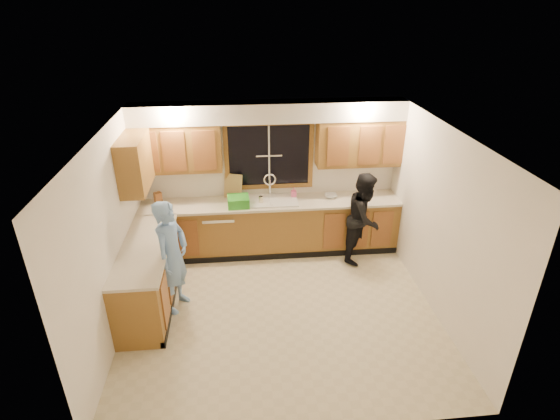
{
  "coord_description": "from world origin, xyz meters",
  "views": [
    {
      "loc": [
        -0.49,
        -4.8,
        3.92
      ],
      "look_at": [
        0.05,
        0.65,
        1.23
      ],
      "focal_mm": 28.0,
      "sensor_mm": 36.0,
      "label": 1
    }
  ],
  "objects_px": {
    "dishwasher": "(220,232)",
    "stove": "(141,302)",
    "woman": "(364,218)",
    "bowl": "(331,196)",
    "knife_block": "(158,198)",
    "dish_crate": "(238,201)",
    "man": "(172,257)",
    "soap_bottle": "(294,193)",
    "sink": "(271,204)"
  },
  "relations": [
    {
      "from": "dishwasher",
      "to": "stove",
      "type": "xyz_separation_m",
      "value": [
        -0.95,
        -1.81,
        0.04
      ]
    },
    {
      "from": "woman",
      "to": "bowl",
      "type": "distance_m",
      "value": 0.67
    },
    {
      "from": "knife_block",
      "to": "dish_crate",
      "type": "bearing_deg",
      "value": -41.71
    },
    {
      "from": "man",
      "to": "bowl",
      "type": "bearing_deg",
      "value": -36.04
    },
    {
      "from": "dishwasher",
      "to": "dish_crate",
      "type": "distance_m",
      "value": 0.68
    },
    {
      "from": "knife_block",
      "to": "bowl",
      "type": "relative_size",
      "value": 0.96
    },
    {
      "from": "man",
      "to": "dish_crate",
      "type": "xyz_separation_m",
      "value": [
        0.9,
        1.25,
        0.19
      ]
    },
    {
      "from": "knife_block",
      "to": "soap_bottle",
      "type": "relative_size",
      "value": 1.1
    },
    {
      "from": "woman",
      "to": "bowl",
      "type": "bearing_deg",
      "value": 83.33
    },
    {
      "from": "stove",
      "to": "bowl",
      "type": "relative_size",
      "value": 4.34
    },
    {
      "from": "bowl",
      "to": "sink",
      "type": "bearing_deg",
      "value": -176.92
    },
    {
      "from": "sink",
      "to": "dish_crate",
      "type": "height_order",
      "value": "sink"
    },
    {
      "from": "dish_crate",
      "to": "soap_bottle",
      "type": "distance_m",
      "value": 0.94
    },
    {
      "from": "stove",
      "to": "dish_crate",
      "type": "xyz_separation_m",
      "value": [
        1.27,
        1.7,
        0.55
      ]
    },
    {
      "from": "sink",
      "to": "dish_crate",
      "type": "xyz_separation_m",
      "value": [
        -0.53,
        -0.12,
        0.13
      ]
    },
    {
      "from": "man",
      "to": "knife_block",
      "type": "height_order",
      "value": "man"
    },
    {
      "from": "bowl",
      "to": "soap_bottle",
      "type": "bearing_deg",
      "value": 175.67
    },
    {
      "from": "dishwasher",
      "to": "knife_block",
      "type": "bearing_deg",
      "value": 174.54
    },
    {
      "from": "dishwasher",
      "to": "bowl",
      "type": "relative_size",
      "value": 3.95
    },
    {
      "from": "knife_block",
      "to": "dish_crate",
      "type": "height_order",
      "value": "knife_block"
    },
    {
      "from": "sink",
      "to": "stove",
      "type": "distance_m",
      "value": 2.6
    },
    {
      "from": "stove",
      "to": "soap_bottle",
      "type": "bearing_deg",
      "value": 41.36
    },
    {
      "from": "dish_crate",
      "to": "bowl",
      "type": "distance_m",
      "value": 1.53
    },
    {
      "from": "man",
      "to": "stove",
      "type": "bearing_deg",
      "value": 164.31
    },
    {
      "from": "sink",
      "to": "man",
      "type": "xyz_separation_m",
      "value": [
        -1.43,
        -1.37,
        -0.06
      ]
    },
    {
      "from": "sink",
      "to": "woman",
      "type": "distance_m",
      "value": 1.52
    },
    {
      "from": "sink",
      "to": "man",
      "type": "relative_size",
      "value": 0.53
    },
    {
      "from": "sink",
      "to": "dish_crate",
      "type": "relative_size",
      "value": 2.56
    },
    {
      "from": "dishwasher",
      "to": "man",
      "type": "height_order",
      "value": "man"
    },
    {
      "from": "stove",
      "to": "knife_block",
      "type": "xyz_separation_m",
      "value": [
        0.0,
        1.9,
        0.57
      ]
    },
    {
      "from": "sink",
      "to": "knife_block",
      "type": "height_order",
      "value": "sink"
    },
    {
      "from": "woman",
      "to": "knife_block",
      "type": "height_order",
      "value": "woman"
    },
    {
      "from": "stove",
      "to": "soap_bottle",
      "type": "height_order",
      "value": "soap_bottle"
    },
    {
      "from": "dishwasher",
      "to": "bowl",
      "type": "height_order",
      "value": "bowl"
    },
    {
      "from": "bowl",
      "to": "woman",
      "type": "bearing_deg",
      "value": -43.48
    },
    {
      "from": "dish_crate",
      "to": "woman",
      "type": "bearing_deg",
      "value": -7.64
    },
    {
      "from": "dishwasher",
      "to": "stove",
      "type": "distance_m",
      "value": 2.04
    },
    {
      "from": "man",
      "to": "woman",
      "type": "relative_size",
      "value": 1.08
    },
    {
      "from": "dishwasher",
      "to": "soap_bottle",
      "type": "height_order",
      "value": "soap_bottle"
    },
    {
      "from": "sink",
      "to": "dishwasher",
      "type": "distance_m",
      "value": 0.96
    },
    {
      "from": "man",
      "to": "soap_bottle",
      "type": "bearing_deg",
      "value": -27.43
    },
    {
      "from": "stove",
      "to": "man",
      "type": "xyz_separation_m",
      "value": [
        0.37,
        0.46,
        0.36
      ]
    },
    {
      "from": "sink",
      "to": "stove",
      "type": "xyz_separation_m",
      "value": [
        -1.8,
        -1.82,
        -0.41
      ]
    },
    {
      "from": "stove",
      "to": "knife_block",
      "type": "relative_size",
      "value": 4.5
    },
    {
      "from": "man",
      "to": "sink",
      "type": "bearing_deg",
      "value": -22.62
    },
    {
      "from": "soap_bottle",
      "to": "bowl",
      "type": "bearing_deg",
      "value": -4.33
    },
    {
      "from": "bowl",
      "to": "dishwasher",
      "type": "bearing_deg",
      "value": -177.88
    },
    {
      "from": "sink",
      "to": "knife_block",
      "type": "distance_m",
      "value": 1.81
    },
    {
      "from": "sink",
      "to": "bowl",
      "type": "xyz_separation_m",
      "value": [
        1.0,
        0.05,
        0.08
      ]
    },
    {
      "from": "man",
      "to": "knife_block",
      "type": "bearing_deg",
      "value": 37.98
    }
  ]
}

